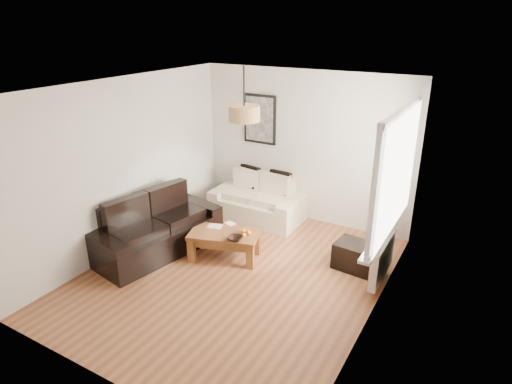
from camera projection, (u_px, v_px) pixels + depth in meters
The scene contains 21 objects.
floor at pixel (235, 275), 6.16m from camera, with size 4.50×4.50×0.00m, color brown.
ceiling at pixel (231, 87), 5.20m from camera, with size 3.80×4.50×0.00m, color white, non-canonical shape.
wall_back at pixel (304, 147), 7.49m from camera, with size 3.80×0.04×2.60m, color silver, non-canonical shape.
wall_front at pixel (95, 270), 3.87m from camera, with size 3.80×0.04×2.60m, color silver, non-canonical shape.
wall_left at pixel (126, 166), 6.56m from camera, with size 0.04×4.50×2.60m, color silver, non-canonical shape.
wall_right at pixel (379, 220), 4.80m from camera, with size 0.04×4.50×2.60m, color silver, non-canonical shape.
window_bay at pixel (396, 173), 5.35m from camera, with size 0.14×1.90×1.60m, color white, non-canonical shape.
radiator at pixel (382, 259), 5.82m from camera, with size 0.10×0.90×0.52m, color white.
poster at pixel (260, 119), 7.71m from camera, with size 0.62×0.04×0.87m, color black, non-canonical shape.
pendant_shade at pixel (244, 113), 5.57m from camera, with size 0.40×0.40×0.20m, color tan.
loveseat_cream at pixel (257, 198), 7.75m from camera, with size 1.57×0.86×0.78m, color beige, non-canonical shape.
sofa_leather at pixel (155, 225), 6.67m from camera, with size 1.96×0.95×0.85m, color black, non-canonical shape.
coffee_table at pixel (225, 245), 6.54m from camera, with size 1.02×0.55×0.42m, color brown, non-canonical shape.
ottoman at pixel (359, 257), 6.24m from camera, with size 0.68×0.43×0.39m, color black.
cushion_left at pixel (249, 176), 7.92m from camera, with size 0.39×0.12×0.39m, color black.
cushion_right at pixel (279, 182), 7.63m from camera, with size 0.39×0.12×0.39m, color black.
fruit_bowl at pixel (235, 239), 6.23m from camera, with size 0.22×0.22×0.05m, color black.
orange_a at pixel (244, 235), 6.31m from camera, with size 0.06×0.06×0.06m, color orange.
orange_b at pixel (249, 233), 6.37m from camera, with size 0.07×0.07×0.07m, color orange.
orange_c at pixel (244, 231), 6.43m from camera, with size 0.06×0.06×0.06m, color orange.
papers at pixel (215, 226), 6.66m from camera, with size 0.22×0.15×0.01m, color silver.
Camera 1 is at (2.89, -4.44, 3.37)m, focal length 30.81 mm.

